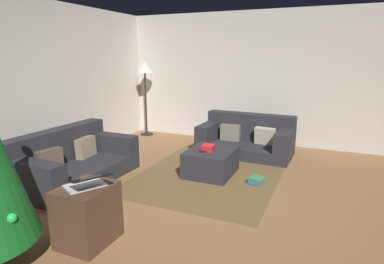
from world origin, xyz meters
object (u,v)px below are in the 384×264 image
Objects in this scene: ottoman at (211,162)px; gift_box at (208,148)px; book_stack at (257,180)px; corner_lamp at (145,73)px; couch_right at (247,139)px; tv_remote at (205,151)px; couch_left at (72,162)px; laptop at (87,183)px; side_table at (87,215)px.

ottoman is 0.24m from gift_box.
corner_lamp is (1.84, 2.92, 1.34)m from book_stack.
couch_right is at bearing -10.96° from gift_box.
tv_remote is 0.84m from book_stack.
couch_left is 1.85m from laptop.
gift_box is 0.64× the size of book_stack.
side_table is at bearing 135.93° from tv_remote.
ottoman is 0.25m from tv_remote.
corner_lamp is (1.81, 2.17, 0.96)m from gift_box.
book_stack is at bearing 111.80° from couch_left.
couch_right is at bearing -9.91° from ottoman.
gift_box is 2.20m from side_table.
laptop reaches higher than gift_box.
laptop reaches higher than side_table.
corner_lamp is (2.79, 0.46, 1.11)m from couch_left.
side_table is 0.35× the size of corner_lamp.
tv_remote is (-0.09, 0.01, -0.03)m from gift_box.
corner_lamp reaches higher than ottoman.
gift_box reaches higher than book_stack.
laptop is at bearing 137.32° from tv_remote.
couch_right is (2.29, -1.97, -0.00)m from couch_left.
side_table is at bearing -155.97° from corner_lamp.
couch_left is 1.98m from gift_box.
couch_right reaches higher than book_stack.
tv_remote is (0.88, -1.70, 0.12)m from couch_left.
laptop reaches higher than book_stack.
corner_lamp is at bearing 51.26° from ottoman.
side_table is (-2.06, 0.39, -0.10)m from tv_remote.
gift_box is 0.84m from book_stack.
side_table is (-2.16, 0.40, -0.13)m from gift_box.
couch_right is 2.71m from corner_lamp.
tv_remote is 0.10× the size of corner_lamp.
couch_left is 8.73× the size of gift_box.
ottoman is 0.48× the size of corner_lamp.
side_table reaches higher than book_stack.
couch_left reaches higher than ottoman.
tv_remote reaches higher than ottoman.
side_table is at bearing 151.64° from book_stack.
tv_remote is at bearing -10.65° from side_table.
ottoman is 4.91× the size of tv_remote.
gift_box is 0.35× the size of side_table.
laptop is at bearing 170.77° from gift_box.
couch_right reaches higher than ottoman.
side_table is at bearing 62.04° from laptop.
couch_left reaches higher than gift_box.
corner_lamp is (3.96, 1.77, 1.09)m from side_table.
couch_right is at bearing 140.08° from couch_left.
couch_right reaches higher than tv_remote.
couch_right is at bearing -9.88° from laptop.
side_table is (-1.18, -1.31, 0.01)m from couch_left.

